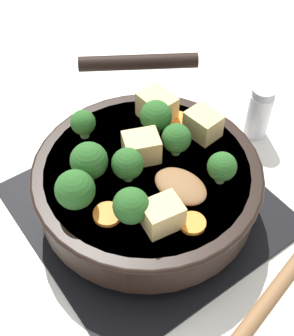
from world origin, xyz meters
TOP-DOWN VIEW (x-y plane):
  - ground_plane at (0.00, 0.00)m, footprint 2.40×2.40m
  - front_burner_grate at (0.00, 0.00)m, footprint 0.31×0.31m
  - skillet_pan at (0.00, 0.00)m, footprint 0.36×0.40m
  - wooden_spoon at (0.03, -0.14)m, footprint 0.24×0.22m
  - tofu_cube_center_large at (0.07, 0.07)m, footprint 0.04×0.05m
  - tofu_cube_near_handle at (0.09, 0.01)m, footprint 0.04×0.05m
  - tofu_cube_east_chunk at (0.01, 0.02)m, footprint 0.05×0.05m
  - tofu_cube_west_chunk at (-0.04, -0.08)m, footprint 0.05×0.04m
  - broccoli_floret_near_spoon at (-0.06, 0.03)m, footprint 0.05×0.05m
  - broccoli_floret_center_top at (-0.03, 0.00)m, footprint 0.04×0.04m
  - broccoli_floret_east_rim at (0.04, 0.00)m, footprint 0.04×0.04m
  - broccoli_floret_west_rim at (-0.10, -0.00)m, footprint 0.05×0.05m
  - broccoli_floret_north_edge at (0.05, 0.05)m, footprint 0.04×0.04m
  - broccoli_floret_south_cluster at (0.06, -0.07)m, footprint 0.04×0.04m
  - broccoli_floret_mid_floret at (-0.06, -0.05)m, footprint 0.04×0.04m
  - broccoli_floret_small_inner at (-0.03, 0.09)m, footprint 0.03×0.03m
  - carrot_slice_orange_thin at (-0.01, -0.10)m, footprint 0.03×0.03m
  - carrot_slice_near_center at (0.08, 0.04)m, footprint 0.03×0.03m
  - carrot_slice_edge_slice at (-0.08, -0.03)m, footprint 0.03×0.03m
  - carrot_slice_under_broccoli at (-0.06, 0.06)m, footprint 0.03×0.03m
  - salt_shaker at (0.22, 0.02)m, footprint 0.04×0.04m

SIDE VIEW (x-z plane):
  - ground_plane at x=0.00m, z-range 0.00..0.00m
  - front_burner_grate at x=0.00m, z-range 0.00..0.03m
  - salt_shaker at x=0.22m, z-range 0.00..0.09m
  - skillet_pan at x=0.00m, z-range 0.03..0.09m
  - carrot_slice_orange_thin at x=-0.01m, z-range 0.08..0.09m
  - carrot_slice_near_center at x=0.08m, z-range 0.08..0.09m
  - carrot_slice_edge_slice at x=-0.08m, z-range 0.08..0.09m
  - carrot_slice_under_broccoli at x=-0.06m, z-range 0.08..0.09m
  - wooden_spoon at x=0.03m, z-range 0.08..0.10m
  - tofu_cube_west_chunk at x=-0.04m, z-range 0.08..0.12m
  - tofu_cube_near_handle at x=0.09m, z-range 0.08..0.12m
  - tofu_cube_east_chunk at x=0.01m, z-range 0.08..0.12m
  - tofu_cube_center_large at x=0.07m, z-range 0.08..0.12m
  - broccoli_floret_small_inner at x=-0.03m, z-range 0.09..0.13m
  - broccoli_floret_south_cluster at x=0.06m, z-range 0.09..0.13m
  - broccoli_floret_east_rim at x=0.04m, z-range 0.09..0.13m
  - broccoli_floret_center_top at x=-0.03m, z-range 0.09..0.13m
  - broccoli_floret_mid_floret at x=-0.06m, z-range 0.08..0.13m
  - broccoli_floret_north_edge at x=0.05m, z-range 0.08..0.13m
  - broccoli_floret_near_spoon at x=-0.06m, z-range 0.08..0.14m
  - broccoli_floret_west_rim at x=-0.10m, z-range 0.08..0.14m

